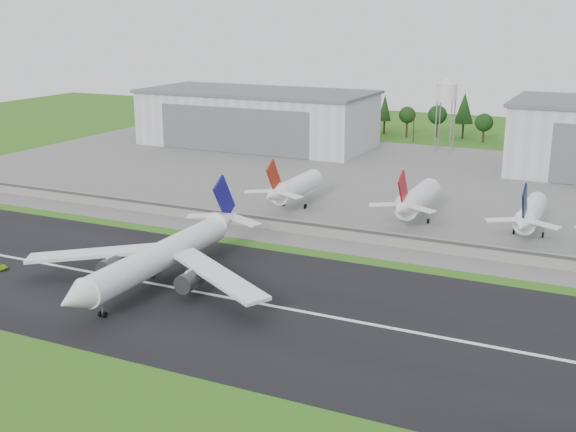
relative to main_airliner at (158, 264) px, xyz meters
The scene contains 13 objects.
ground 23.64m from the main_airliner, 24.42° to the right, with size 600.00×600.00×0.00m, color #2E6818.
runway 21.62m from the main_airliner, ahead, with size 320.00×60.00×0.10m, color black.
runway_centerline 21.60m from the main_airliner, ahead, with size 220.00×1.00×0.02m, color white.
apron 112.53m from the main_airliner, 79.20° to the left, with size 320.00×150.00×0.10m, color slate.
blast_fence 50.16m from the main_airliner, 65.12° to the left, with size 240.00×0.61×3.50m.
hangar_west 166.30m from the main_airliner, 110.78° to the left, with size 97.00×44.00×23.20m.
water_tower 177.26m from the main_airliner, 84.77° to the left, with size 8.40×8.40×29.40m.
utility_poles 191.66m from the main_airliner, 83.69° to the left, with size 230.00×3.00×12.00m, color black, non-canonical shape.
treeline 206.57m from the main_airliner, 84.15° to the left, with size 320.00×16.00×22.00m, color black, non-canonical shape.
main_airliner is the anchor object (origin of this frame).
parked_jet_red_a 67.02m from the main_airliner, 91.16° to the left, with size 7.36×31.29×16.64m.
parked_jet_red_b 75.34m from the main_airliner, 62.85° to the left, with size 7.36×31.29×16.93m.
parked_jet_navy 92.19m from the main_airliner, 46.59° to the left, with size 7.36×31.29×16.48m.
Camera 1 is at (61.87, -103.91, 53.55)m, focal length 45.00 mm.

